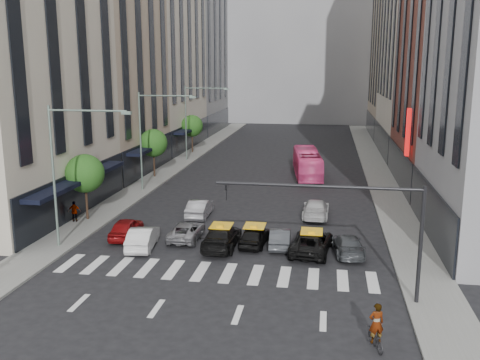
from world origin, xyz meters
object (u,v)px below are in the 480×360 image
at_px(streetlamp_far, 193,113).
at_px(taxi_left, 222,237).
at_px(taxi_center, 255,236).
at_px(bus, 307,163).
at_px(streetlamp_near, 67,158).
at_px(motorcycle, 375,339).
at_px(car_white_front, 143,237).
at_px(streetlamp_mid, 150,128).
at_px(car_red, 126,228).
at_px(pedestrian_far, 75,211).

relative_size(streetlamp_far, taxi_left, 1.79).
height_order(taxi_left, taxi_center, taxi_left).
relative_size(streetlamp_far, bus, 0.87).
bearing_deg(streetlamp_near, taxi_left, 10.21).
bearing_deg(streetlamp_near, motorcycle, -27.73).
xyz_separation_m(car_white_front, bus, (9.52, 24.21, 0.74)).
height_order(streetlamp_mid, taxi_left, streetlamp_mid).
height_order(streetlamp_far, taxi_left, streetlamp_far).
distance_m(car_red, pedestrian_far, 5.63).
height_order(streetlamp_near, streetlamp_far, same).
relative_size(car_white_front, bus, 0.41).
distance_m(streetlamp_near, car_red, 6.40).
relative_size(streetlamp_near, car_red, 2.22).
xyz_separation_m(streetlamp_near, car_white_front, (4.45, 0.81, -5.20)).
relative_size(streetlamp_mid, streetlamp_far, 1.00).
distance_m(streetlamp_near, taxi_left, 10.90).
bearing_deg(pedestrian_far, bus, -145.66).
xyz_separation_m(streetlamp_far, car_red, (2.64, -29.39, -5.21)).
distance_m(streetlamp_mid, streetlamp_far, 16.00).
distance_m(streetlamp_far, taxi_center, 32.12).
relative_size(car_red, motorcycle, 2.59).
bearing_deg(bus, taxi_center, 77.02).
relative_size(bus, motorcycle, 6.59).
distance_m(car_red, bus, 25.13).
distance_m(streetlamp_near, pedestrian_far, 7.56).
bearing_deg(taxi_left, taxi_center, -159.53).
relative_size(streetlamp_near, motorcycle, 5.75).
distance_m(streetlamp_far, taxi_left, 32.16).
distance_m(car_white_front, motorcycle, 17.23).
bearing_deg(motorcycle, streetlamp_mid, -71.66).
bearing_deg(pedestrian_far, streetlamp_far, -111.25).
distance_m(taxi_left, bus, 23.77).
bearing_deg(motorcycle, taxi_left, -69.26).
bearing_deg(car_red, taxi_left, 167.68).
relative_size(car_red, bus, 0.39).
relative_size(streetlamp_mid, pedestrian_far, 5.80).
bearing_deg(streetlamp_far, bus, -26.53).
height_order(taxi_center, bus, bus).
bearing_deg(car_red, taxi_center, 174.40).
height_order(streetlamp_far, bus, streetlamp_far).
bearing_deg(taxi_center, streetlamp_mid, -44.42).
xyz_separation_m(streetlamp_near, taxi_left, (9.44, 1.70, -5.18)).
distance_m(streetlamp_near, streetlamp_far, 32.00).
height_order(taxi_left, motorcycle, taxi_left).
distance_m(streetlamp_far, bus, 16.24).
bearing_deg(streetlamp_mid, car_white_front, -73.66).
xyz_separation_m(streetlamp_mid, car_red, (2.64, -13.39, -5.21)).
distance_m(car_white_front, pedestrian_far, 8.09).
relative_size(taxi_center, motorcycle, 2.45).
xyz_separation_m(streetlamp_mid, streetlamp_far, (0.00, 16.00, 0.00)).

